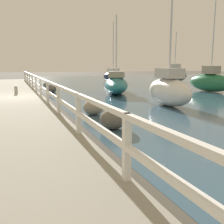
# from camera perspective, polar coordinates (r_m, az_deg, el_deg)

# --- Properties ---
(ground_plane) EXTENTS (120.00, 120.00, 0.00)m
(ground_plane) POSITION_cam_1_polar(r_m,az_deg,el_deg) (14.00, -21.38, 2.10)
(ground_plane) COLOR #4C473D
(dock_walkway) EXTENTS (3.25, 36.00, 0.23)m
(dock_walkway) POSITION_cam_1_polar(r_m,az_deg,el_deg) (13.98, -21.41, 2.57)
(dock_walkway) COLOR gray
(dock_walkway) RESTS_ON ground
(railing) EXTENTS (0.10, 32.50, 0.93)m
(railing) POSITION_cam_1_polar(r_m,az_deg,el_deg) (13.98, -15.32, 6.00)
(railing) COLOR white
(railing) RESTS_ON dock_walkway
(boulder_near_dock) EXTENTS (0.74, 0.67, 0.56)m
(boulder_near_dock) POSITION_cam_1_polar(r_m,az_deg,el_deg) (18.06, -12.88, 5.08)
(boulder_near_dock) COLOR #666056
(boulder_near_dock) RESTS_ON ground
(boulder_downstream) EXTENTS (0.40, 0.36, 0.30)m
(boulder_downstream) POSITION_cam_1_polar(r_m,az_deg,el_deg) (23.40, -14.30, 5.80)
(boulder_downstream) COLOR #666056
(boulder_downstream) RESTS_ON ground
(boulder_mid_strip) EXTENTS (0.62, 0.56, 0.47)m
(boulder_mid_strip) POSITION_cam_1_polar(r_m,az_deg,el_deg) (10.94, -4.09, 1.95)
(boulder_mid_strip) COLOR gray
(boulder_mid_strip) RESTS_ON ground
(boulder_far_strip) EXTENTS (0.76, 0.69, 0.57)m
(boulder_far_strip) POSITION_cam_1_polar(r_m,az_deg,el_deg) (7.39, 0.25, -1.57)
(boulder_far_strip) COLOR #666056
(boulder_far_strip) RESTS_ON ground
(boulder_upstream) EXTENTS (0.74, 0.67, 0.56)m
(boulder_upstream) POSITION_cam_1_polar(r_m,az_deg,el_deg) (9.55, -4.08, 1.03)
(boulder_upstream) COLOR gray
(boulder_upstream) RESTS_ON ground
(mooring_bollard) EXTENTS (0.17, 0.17, 0.45)m
(mooring_bollard) POSITION_cam_1_polar(r_m,az_deg,el_deg) (15.39, -20.18, 4.55)
(mooring_bollard) COLOR gray
(mooring_bollard) RESTS_ON dock_walkway
(sailboat_navy) EXTENTS (2.12, 3.53, 6.50)m
(sailboat_navy) POSITION_cam_1_polar(r_m,az_deg,el_deg) (29.57, 0.27, 7.87)
(sailboat_navy) COLOR #192347
(sailboat_navy) RESTS_ON water_surface
(sailboat_gray) EXTENTS (1.32, 4.00, 5.37)m
(sailboat_gray) POSITION_cam_1_polar(r_m,az_deg,el_deg) (30.29, 13.46, 7.95)
(sailboat_gray) COLOR gray
(sailboat_gray) RESTS_ON water_surface
(sailboat_white) EXTENTS (1.30, 3.28, 8.11)m
(sailboat_white) POSITION_cam_1_polar(r_m,az_deg,el_deg) (11.88, 12.24, 4.87)
(sailboat_white) COLOR white
(sailboat_white) RESTS_ON water_surface
(sailboat_green) EXTENTS (1.47, 3.69, 8.10)m
(sailboat_green) POSITION_cam_1_polar(r_m,az_deg,el_deg) (19.31, 20.65, 6.34)
(sailboat_green) COLOR #236B42
(sailboat_green) RESTS_ON water_surface
(sailboat_teal) EXTENTS (3.21, 5.23, 4.86)m
(sailboat_teal) POSITION_cam_1_polar(r_m,az_deg,el_deg) (16.94, 0.92, 6.04)
(sailboat_teal) COLOR #1E707A
(sailboat_teal) RESTS_ON water_surface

